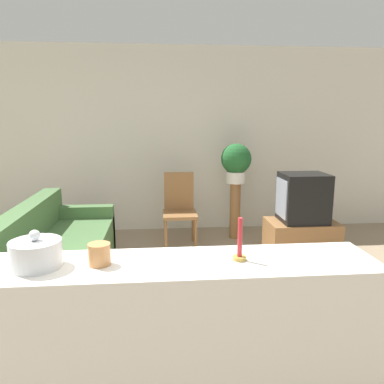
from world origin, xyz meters
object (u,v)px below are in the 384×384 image
television (303,198)px  potted_plant (236,161)px  wooden_chair (179,206)px  decorative_bowl (36,254)px  couch (56,259)px

television → potted_plant: size_ratio=1.08×
wooden_chair → decorative_bowl: size_ratio=3.97×
couch → potted_plant: (2.09, 1.40, 0.79)m
couch → potted_plant: potted_plant is taller
couch → wooden_chair: size_ratio=2.16×
couch → wooden_chair: 1.78m
television → decorative_bowl: bearing=-132.8°
wooden_chair → potted_plant: (0.79, 0.21, 0.57)m
potted_plant → couch: bearing=-146.1°
potted_plant → decorative_bowl: potted_plant is taller
couch → wooden_chair: bearing=42.7°
potted_plant → decorative_bowl: bearing=-116.8°
television → wooden_chair: (-1.46, 0.55, -0.21)m
wooden_chair → decorative_bowl: bearing=-105.7°
couch → television: 2.87m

